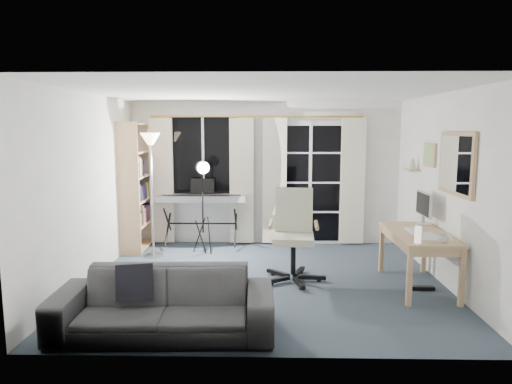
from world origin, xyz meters
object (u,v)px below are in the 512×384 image
studio_light (203,178)px  bookshelf (134,190)px  sofa (163,292)px  office_chair (294,226)px  monitor (424,205)px  keyboard_piano (202,199)px  mug (443,238)px  torchiere_lamp (151,158)px  desk (419,239)px

studio_light → bookshelf: bearing=145.8°
studio_light → sofa: studio_light is taller
bookshelf → office_chair: 2.89m
monitor → studio_light: bearing=161.8°
sofa → keyboard_piano: bearing=89.6°
keyboard_piano → mug: keyboard_piano is taller
bookshelf → torchiere_lamp: size_ratio=1.09×
keyboard_piano → desk: size_ratio=1.12×
keyboard_piano → studio_light: size_ratio=0.98×
bookshelf → torchiere_lamp: 0.83m
monitor → sofa: (-3.04, -1.80, -0.55)m
torchiere_lamp → monitor: size_ratio=3.77×
desk → sofa: bearing=-154.6°
studio_light → desk: studio_light is taller
keyboard_piano → office_chair: office_chair is taller
studio_light → sofa: bearing=-109.0°
office_chair → desk: office_chair is taller
desk → sofa: (-2.85, -1.35, -0.20)m
torchiere_lamp → office_chair: torchiere_lamp is taller
torchiere_lamp → sofa: 2.97m
office_chair → monitor: size_ratio=2.36×
studio_light → keyboard_piano: bearing=81.8°
keyboard_piano → office_chair: bearing=-48.1°
keyboard_piano → mug: 3.87m
bookshelf → mug: size_ratio=17.99×
monitor → sofa: monitor is taller
torchiere_lamp → studio_light: 0.83m
desk → monitor: size_ratio=2.59×
bookshelf → sofa: bookshelf is taller
keyboard_piano → mug: bearing=-38.9°
desk → bookshelf: bearing=156.3°
studio_light → mug: bearing=-52.5°
torchiere_lamp → desk: (3.60, -1.30, -0.91)m
desk → monitor: monitor is taller
torchiere_lamp → monitor: 3.93m
studio_light → desk: (2.84, -1.45, -0.59)m
office_chair → sofa: bearing=-124.3°
monitor → torchiere_lamp: bearing=167.5°
torchiere_lamp → keyboard_piano: torchiere_lamp is taller
monitor → mug: 0.98m
desk → mug: bearing=-78.6°
monitor → sofa: bearing=-149.4°
bookshelf → keyboard_piano: 1.10m
keyboard_piano → desk: (2.93, -1.90, -0.19)m
keyboard_piano → office_chair: size_ratio=1.23×
bookshelf → studio_light: (1.16, -0.32, 0.22)m
mug → sofa: sofa is taller
keyboard_piano → office_chair: 2.11m
desk → monitor: 0.60m
office_chair → sofa: (-1.34, -1.69, -0.29)m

